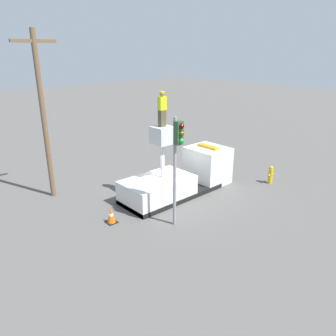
{
  "coord_description": "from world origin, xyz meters",
  "views": [
    {
      "loc": [
        -11.37,
        -12.3,
        7.7
      ],
      "look_at": [
        -1.39,
        -1.23,
        2.29
      ],
      "focal_mm": 35.0,
      "sensor_mm": 36.0,
      "label": 1
    }
  ],
  "objects": [
    {
      "name": "traffic_light_pole",
      "position": [
        -2.1,
        -2.6,
        3.59
      ],
      "size": [
        0.34,
        0.57,
        5.07
      ],
      "color": "gray",
      "rests_on": "ground"
    },
    {
      "name": "utility_pole",
      "position": [
        -4.94,
        4.42,
        4.67
      ],
      "size": [
        2.2,
        0.26,
        8.68
      ],
      "color": "brown",
      "rests_on": "ground"
    },
    {
      "name": "traffic_cone_rear",
      "position": [
        -4.21,
        -0.37,
        0.35
      ],
      "size": [
        0.49,
        0.49,
        0.74
      ],
      "color": "black",
      "rests_on": "ground"
    },
    {
      "name": "bucket_truck",
      "position": [
        0.72,
        0.0,
        0.86
      ],
      "size": [
        6.92,
        2.37,
        4.03
      ],
      "color": "black",
      "rests_on": "ground"
    },
    {
      "name": "ground_plane",
      "position": [
        0.0,
        0.0,
        0.0
      ],
      "size": [
        120.0,
        120.0,
        0.0
      ],
      "primitive_type": "plane",
      "color": "#565451"
    },
    {
      "name": "worker",
      "position": [
        -0.68,
        0.0,
        4.91
      ],
      "size": [
        0.4,
        0.26,
        1.75
      ],
      "color": "brown",
      "rests_on": "bucket_truck"
    },
    {
      "name": "fire_hydrant",
      "position": [
        5.64,
        -2.72,
        0.54
      ],
      "size": [
        0.51,
        0.27,
        1.11
      ],
      "color": "gold",
      "rests_on": "ground"
    }
  ]
}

